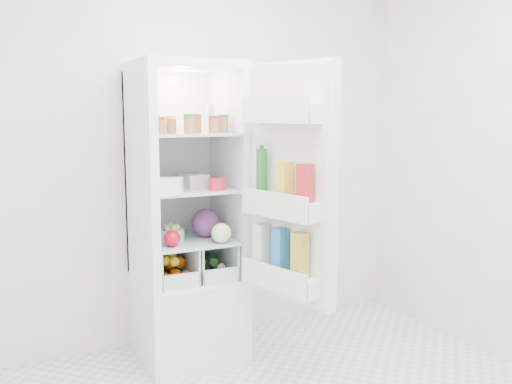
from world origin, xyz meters
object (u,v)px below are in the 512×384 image
refrigerator (185,249)px  red_cabbage (206,223)px  fridge_door (289,190)px  mushroom_bowl (171,236)px

refrigerator → red_cabbage: size_ratio=10.30×
fridge_door → refrigerator: bearing=16.1°
refrigerator → fridge_door: 0.85m
refrigerator → mushroom_bowl: (-0.12, -0.10, 0.12)m
red_cabbage → fridge_door: 0.67m
refrigerator → mushroom_bowl: bearing=-139.9°
red_cabbage → fridge_door: size_ratio=0.13×
red_cabbage → fridge_door: (0.26, -0.56, 0.26)m
red_cabbage → mushroom_bowl: 0.24m
mushroom_bowl → fridge_door: (0.50, -0.53, 0.31)m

